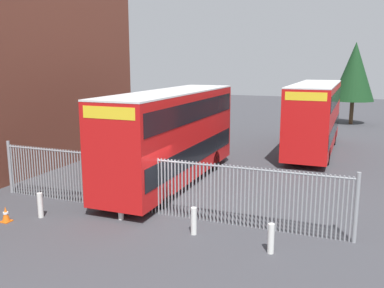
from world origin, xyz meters
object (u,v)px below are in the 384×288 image
Objects in this scene: bollard_near_left at (40,205)px; bollard_center_front at (121,207)px; double_decker_bus_behind_fence_left at (315,115)px; bollard_far_right at (271,239)px; traffic_cone_by_gate at (6,214)px; bollard_near_right at (194,221)px; double_decker_bus_near_gate at (172,133)px.

bollard_near_left and bollard_center_front have the same top height.
double_decker_bus_behind_fence_left is 18.06m from bollard_near_left.
double_decker_bus_behind_fence_left is 11.38× the size of bollard_center_front.
bollard_far_right is 9.56m from traffic_cone_by_gate.
bollard_far_right is (2.71, -0.47, 0.00)m from bollard_near_right.
bollard_center_front and bollard_near_right have the same top height.
bollard_far_right is (5.93, -5.89, -1.95)m from double_decker_bus_near_gate.
bollard_near_left is at bearing -162.00° from bollard_center_front.
traffic_cone_by_gate is (-9.13, -16.78, -2.13)m from double_decker_bus_behind_fence_left.
bollard_near_right is at bearing 6.32° from bollard_near_left.
bollard_near_left reaches higher than traffic_cone_by_gate.
bollard_near_left is 3.06m from bollard_center_front.
bollard_near_right is 1.00× the size of bollard_far_right.
double_decker_bus_near_gate is 11.38× the size of bollard_near_right.
double_decker_bus_near_gate is 1.00× the size of double_decker_bus_behind_fence_left.
bollard_center_front is at bearing 25.23° from traffic_cone_by_gate.
double_decker_bus_near_gate is 8.07m from traffic_cone_by_gate.
bollard_center_front is 3.03m from bollard_near_right.
double_decker_bus_behind_fence_left reaches higher than traffic_cone_by_gate.
bollard_center_front is at bearing 174.55° from bollard_near_right.
bollard_near_right is 2.75m from bollard_far_right.
bollard_far_right is at bearing -88.66° from double_decker_bus_behind_fence_left.
bollard_near_right is at bearing 170.24° from bollard_far_right.
bollard_center_front is 1.00× the size of bollard_far_right.
bollard_near_left is at bearing 43.90° from traffic_cone_by_gate.
bollard_near_right and bollard_far_right have the same top height.
double_decker_bus_behind_fence_left is 15.59m from bollard_near_right.
bollard_center_front is at bearing 18.00° from bollard_near_left.
traffic_cone_by_gate is at bearing -136.10° from bollard_near_left.
double_decker_bus_near_gate is at bearing 62.71° from traffic_cone_by_gate.
bollard_near_left is 1.00× the size of bollard_far_right.
double_decker_bus_near_gate is 5.50m from bollard_center_front.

